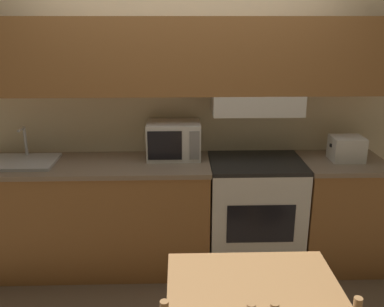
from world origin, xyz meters
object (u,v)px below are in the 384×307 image
object	(u,v)px
microwave	(174,140)
toaster	(347,148)
stove_range	(254,213)
sink_basin	(21,161)

from	to	relation	value
microwave	toaster	bearing A→B (deg)	-4.57
stove_range	microwave	world-z (taller)	microwave
sink_basin	microwave	bearing A→B (deg)	5.67
microwave	sink_basin	distance (m)	1.21
sink_basin	stove_range	bearing A→B (deg)	0.01
toaster	sink_basin	world-z (taller)	sink_basin
stove_range	toaster	world-z (taller)	toaster
stove_range	sink_basin	size ratio (longest dim) A/B	1.71
stove_range	toaster	distance (m)	0.91
sink_basin	toaster	bearing A→B (deg)	0.19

